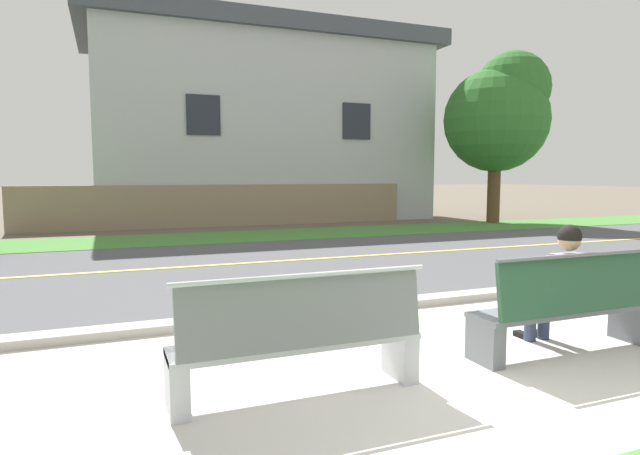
# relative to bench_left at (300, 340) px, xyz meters

# --- Properties ---
(ground_plane) EXTENTS (140.00, 140.00, 0.00)m
(ground_plane) POSITION_rel_bench_left_xyz_m (1.36, 7.85, -0.46)
(ground_plane) COLOR #665B4C
(sidewalk_pavement) EXTENTS (44.00, 3.60, 0.01)m
(sidewalk_pavement) POSITION_rel_bench_left_xyz_m (1.36, 0.25, -0.46)
(sidewalk_pavement) COLOR beige
(sidewalk_pavement) RESTS_ON ground_plane
(curb_edge) EXTENTS (44.00, 0.30, 0.11)m
(curb_edge) POSITION_rel_bench_left_xyz_m (1.36, 2.20, -0.41)
(curb_edge) COLOR #ADA89E
(curb_edge) RESTS_ON ground_plane
(street_asphalt) EXTENTS (52.00, 8.00, 0.01)m
(street_asphalt) POSITION_rel_bench_left_xyz_m (1.36, 6.35, -0.46)
(street_asphalt) COLOR #515156
(street_asphalt) RESTS_ON ground_plane
(road_centre_line) EXTENTS (48.00, 0.14, 0.01)m
(road_centre_line) POSITION_rel_bench_left_xyz_m (1.36, 6.35, -0.45)
(road_centre_line) COLOR #E0CC4C
(road_centre_line) RESTS_ON ground_plane
(far_verge_grass) EXTENTS (48.00, 2.80, 0.02)m
(far_verge_grass) POSITION_rel_bench_left_xyz_m (1.36, 10.88, -0.45)
(far_verge_grass) COLOR #478438
(far_verge_grass) RESTS_ON ground_plane
(bench_left) EXTENTS (1.98, 0.48, 1.01)m
(bench_left) POSITION_rel_bench_left_xyz_m (0.00, 0.00, 0.00)
(bench_left) COLOR silver
(bench_left) RESTS_ON ground_plane
(bench_right) EXTENTS (1.98, 0.48, 1.01)m
(bench_right) POSITION_rel_bench_left_xyz_m (2.72, 0.00, 0.00)
(bench_right) COLOR slate
(bench_right) RESTS_ON ground_plane
(seated_person_grey) EXTENTS (0.52, 0.68, 1.25)m
(seated_person_grey) POSITION_rel_bench_left_xyz_m (2.78, 0.17, 0.21)
(seated_person_grey) COLOR #333D56
(seated_person_grey) RESTS_ON ground_plane
(shade_tree_left) EXTENTS (3.67, 3.67, 6.06)m
(shade_tree_left) POSITION_rel_bench_left_xyz_m (11.75, 11.77, 3.47)
(shade_tree_left) COLOR brown
(shade_tree_left) RESTS_ON ground_plane
(garden_wall) EXTENTS (13.00, 0.36, 1.40)m
(garden_wall) POSITION_rel_bench_left_xyz_m (2.36, 14.11, 0.24)
(garden_wall) COLOR gray
(garden_wall) RESTS_ON ground_plane
(house_across_street) EXTENTS (13.28, 6.91, 7.28)m
(house_across_street) POSITION_rel_bench_left_xyz_m (4.45, 17.31, 3.22)
(house_across_street) COLOR #B7BCC1
(house_across_street) RESTS_ON ground_plane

